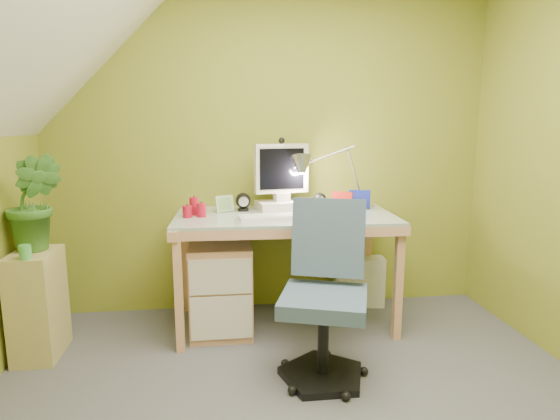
{
  "coord_description": "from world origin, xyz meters",
  "views": [
    {
      "loc": [
        -0.35,
        -1.81,
        1.37
      ],
      "look_at": [
        0.0,
        1.0,
        0.85
      ],
      "focal_mm": 30.0,
      "sensor_mm": 36.0,
      "label": 1
    }
  ],
  "objects": [
    {
      "name": "photo_frame_blue",
      "position": [
        0.62,
        1.39,
        0.84
      ],
      "size": [
        0.15,
        0.07,
        0.13
      ],
      "primitive_type": "cube",
      "rotation": [
        0.0,
        0.0,
        -0.33
      ],
      "color": "navy",
      "rests_on": "desk"
    },
    {
      "name": "speaker_left",
      "position": [
        -0.21,
        1.39,
        0.84
      ],
      "size": [
        0.12,
        0.12,
        0.13
      ],
      "primitive_type": null,
      "rotation": [
        0.0,
        0.0,
        0.14
      ],
      "color": "black",
      "rests_on": "desk"
    },
    {
      "name": "potted_plant",
      "position": [
        -1.43,
        1.01,
        0.93
      ],
      "size": [
        0.33,
        0.27,
        0.57
      ],
      "primitive_type": "imported",
      "rotation": [
        0.0,
        0.0,
        0.06
      ],
      "color": "#366A23",
      "rests_on": "side_ledge"
    },
    {
      "name": "speaker_right",
      "position": [
        0.33,
        1.39,
        0.84
      ],
      "size": [
        0.11,
        0.11,
        0.12
      ],
      "primitive_type": null,
      "rotation": [
        0.0,
        0.0,
        -0.18
      ],
      "color": "black",
      "rests_on": "desk"
    },
    {
      "name": "radiator",
      "position": [
        0.67,
        1.5,
        0.19
      ],
      "size": [
        0.39,
        0.19,
        0.38
      ],
      "primitive_type": "cube",
      "rotation": [
        0.0,
        0.0,
        -0.11
      ],
      "color": "silver",
      "rests_on": "floor"
    },
    {
      "name": "green_cup",
      "position": [
        -1.43,
        0.81,
        0.68
      ],
      "size": [
        0.07,
        0.07,
        0.08
      ],
      "primitive_type": "cylinder",
      "rotation": [
        0.0,
        0.0,
        -0.19
      ],
      "color": "green",
      "rests_on": "side_ledge"
    },
    {
      "name": "amber_tumbler",
      "position": [
        0.24,
        1.15,
        0.82
      ],
      "size": [
        0.08,
        0.08,
        0.08
      ],
      "primitive_type": "cylinder",
      "rotation": [
        0.0,
        0.0,
        0.25
      ],
      "color": "#9A4E16",
      "rests_on": "desk"
    },
    {
      "name": "desk",
      "position": [
        0.06,
        1.23,
        0.39
      ],
      "size": [
        1.47,
        0.77,
        0.78
      ],
      "primitive_type": null,
      "rotation": [
        0.0,
        0.0,
        -0.03
      ],
      "color": "tan",
      "rests_on": "floor"
    },
    {
      "name": "keyboard",
      "position": [
        -0.02,
        1.09,
        0.79
      ],
      "size": [
        0.47,
        0.19,
        0.02
      ],
      "primitive_type": "cube",
      "rotation": [
        0.0,
        0.0,
        0.09
      ],
      "color": "white",
      "rests_on": "desk"
    },
    {
      "name": "mousepad",
      "position": [
        0.44,
        1.09,
        0.78
      ],
      "size": [
        0.27,
        0.22,
        0.01
      ],
      "primitive_type": "cube",
      "rotation": [
        0.0,
        0.0,
        -0.22
      ],
      "color": "orange",
      "rests_on": "desk"
    },
    {
      "name": "mouse",
      "position": [
        0.44,
        1.09,
        0.8
      ],
      "size": [
        0.11,
        0.08,
        0.04
      ],
      "primitive_type": "ellipsoid",
      "rotation": [
        0.0,
        0.0,
        0.07
      ],
      "color": "white",
      "rests_on": "mousepad"
    },
    {
      "name": "side_ledge",
      "position": [
        -1.45,
        0.96,
        0.32
      ],
      "size": [
        0.24,
        0.37,
        0.64
      ],
      "primitive_type": "cube",
      "color": "tan",
      "rests_on": "floor"
    },
    {
      "name": "candle_cluster",
      "position": [
        -0.54,
        1.24,
        0.84
      ],
      "size": [
        0.18,
        0.17,
        0.12
      ],
      "primitive_type": null,
      "rotation": [
        0.0,
        0.0,
        0.23
      ],
      "color": "#B20F26",
      "rests_on": "desk"
    },
    {
      "name": "monitor",
      "position": [
        0.06,
        1.41,
        1.06
      ],
      "size": [
        0.45,
        0.32,
        0.57
      ],
      "primitive_type": null,
      "rotation": [
        0.0,
        0.0,
        0.2
      ],
      "color": "silver",
      "rests_on": "desk"
    },
    {
      "name": "photo_frame_red",
      "position": [
        0.48,
        1.35,
        0.84
      ],
      "size": [
        0.14,
        0.09,
        0.13
      ],
      "primitive_type": "cube",
      "rotation": [
        0.0,
        0.0,
        -0.51
      ],
      "color": "#AF1B12",
      "rests_on": "desk"
    },
    {
      "name": "photo_frame_green",
      "position": [
        -0.34,
        1.37,
        0.83
      ],
      "size": [
        0.13,
        0.08,
        0.11
      ],
      "primitive_type": "cube",
      "rotation": [
        0.0,
        0.0,
        0.49
      ],
      "color": "#A3C587",
      "rests_on": "desk"
    },
    {
      "name": "desk_lamp",
      "position": [
        0.51,
        1.41,
        1.1
      ],
      "size": [
        0.62,
        0.33,
        0.64
      ],
      "primitive_type": null,
      "rotation": [
        0.0,
        0.0,
        -0.13
      ],
      "color": "silver",
      "rests_on": "desk"
    },
    {
      "name": "task_chair",
      "position": [
        0.17,
        0.49,
        0.46
      ],
      "size": [
        0.64,
        0.64,
        0.92
      ],
      "primitive_type": null,
      "rotation": [
        0.0,
        0.0,
        -0.32
      ],
      "color": "#3C5062",
      "rests_on": "floor"
    },
    {
      "name": "wall_back",
      "position": [
        0.0,
        1.6,
        1.2
      ],
      "size": [
        3.2,
        0.01,
        2.4
      ],
      "primitive_type": "cube",
      "color": "olive",
      "rests_on": "floor"
    }
  ]
}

